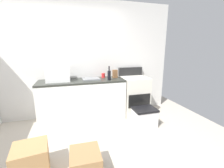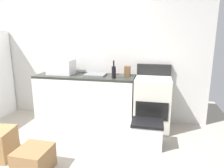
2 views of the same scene
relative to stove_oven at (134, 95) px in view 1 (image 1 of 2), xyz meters
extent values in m
plane|color=#B2A899|center=(-1.52, -1.21, -0.47)|extent=(6.00, 6.00, 0.00)
cube|color=silver|center=(-1.52, 0.34, 0.83)|extent=(5.00, 0.10, 2.60)
cube|color=white|center=(-1.22, -0.01, -0.04)|extent=(1.80, 0.60, 0.86)
cube|color=#2D302B|center=(-1.22, -0.01, 0.41)|extent=(1.80, 0.60, 0.04)
cube|color=silver|center=(0.00, -0.01, -0.02)|extent=(0.60, 0.60, 0.90)
cube|color=black|center=(0.00, -0.31, -0.05)|extent=(0.52, 0.02, 0.30)
cube|color=black|center=(0.00, 0.25, 0.53)|extent=(0.60, 0.08, 0.20)
cube|color=white|center=(-1.69, 0.02, 0.57)|extent=(0.46, 0.34, 0.27)
cube|color=slate|center=(-1.02, 0.00, 0.45)|extent=(0.36, 0.32, 0.03)
cylinder|color=black|center=(-0.66, -0.16, 0.53)|extent=(0.07, 0.07, 0.20)
cylinder|color=black|center=(-0.66, -0.16, 0.68)|extent=(0.03, 0.03, 0.10)
cylinder|color=red|center=(-0.72, 0.15, 0.48)|extent=(0.08, 0.08, 0.10)
cube|color=brown|center=(-0.46, 0.07, 0.52)|extent=(0.10, 0.10, 0.18)
cube|color=olive|center=(-1.34, -1.56, -0.31)|extent=(0.39, 0.42, 0.30)
cube|color=#A37A4C|center=(-2.00, -1.38, -0.27)|extent=(0.45, 0.44, 0.40)
cube|color=silver|center=(-0.05, -0.66, -0.30)|extent=(0.44, 0.34, 0.34)
cube|color=black|center=(-0.05, -0.66, -0.11)|extent=(0.46, 0.36, 0.04)
camera|label=1|loc=(-1.47, -3.22, 1.10)|focal=24.32mm
camera|label=2|loc=(0.04, -3.54, 1.16)|focal=33.46mm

